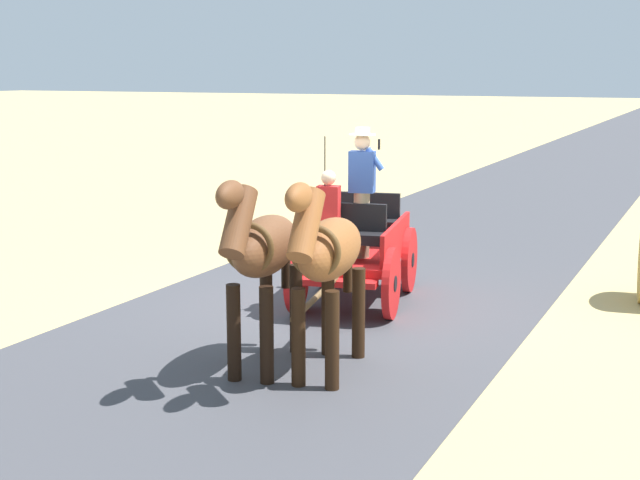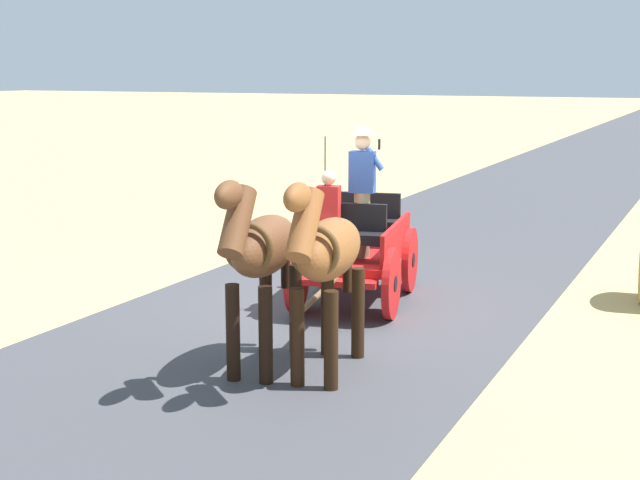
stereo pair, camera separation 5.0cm
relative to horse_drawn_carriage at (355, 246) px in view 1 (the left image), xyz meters
The scene contains 5 objects.
ground_plane 0.86m from the horse_drawn_carriage, 44.91° to the left, with size 200.00×200.00×0.00m, color tan.
road_surface 0.86m from the horse_drawn_carriage, 44.91° to the left, with size 5.55×160.00×0.01m, color #424247.
horse_drawn_carriage is the anchor object (origin of this frame).
horse_near_side 3.09m from the horse_drawn_carriage, 107.18° to the left, with size 0.78×2.15×2.21m.
horse_off_side 3.09m from the horse_drawn_carriage, 93.60° to the left, with size 0.83×2.15×2.21m.
Camera 1 is at (-4.91, 11.10, 3.25)m, focal length 49.88 mm.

